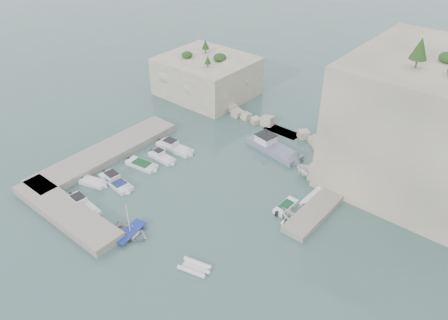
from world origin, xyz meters
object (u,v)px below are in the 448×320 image
Objects in this scene: motorboat_c at (142,166)px; rowboat at (131,235)px; motorboat_e at (94,184)px; tender_east_a at (289,220)px; work_boat at (274,151)px; inflatable_dinghy at (195,268)px; motorboat_d at (116,184)px; tender_east_c at (314,200)px; tender_east_b at (286,208)px; motorboat_a at (175,149)px; motorboat_f at (83,207)px; tender_east_d at (314,178)px; motorboat_b at (162,159)px.

rowboat reaches higher than motorboat_c.
motorboat_e is (-1.78, -7.05, 0.00)m from motorboat_c.
tender_east_a reaches higher than motorboat_e.
inflatable_dinghy is at bearing -65.25° from work_boat.
motorboat_d is at bearing -92.05° from motorboat_c.
tender_east_c is at bearing 64.11° from inflatable_dinghy.
motorboat_c is at bearing 119.46° from tender_east_a.
tender_east_a is (24.37, 10.92, 0.00)m from motorboat_e.
inflatable_dinghy is at bearing -33.82° from motorboat_c.
tender_east_b is (11.30, 15.67, 0.00)m from rowboat.
rowboat reaches higher than tender_east_c.
motorboat_a is 1.89× the size of inflatable_dinghy.
tender_east_d reaches higher than motorboat_f.
motorboat_b is 14.06m from motorboat_f.
motorboat_a reaches higher than tender_east_c.
motorboat_b is at bearing 22.82° from rowboat.
tender_east_a is 0.81× the size of tender_east_b.
motorboat_e is at bearing -102.96° from motorboat_a.
motorboat_c is 0.81× the size of motorboat_d.
motorboat_c is 22.92m from tender_east_a.
tender_east_b is 4.22m from tender_east_c.
motorboat_a is at bearing 78.40° from motorboat_c.
tender_east_b is at bearing 8.12° from motorboat_b.
motorboat_a is 22.69m from tender_east_c.
tender_east_b is 0.84× the size of tender_east_c.
motorboat_e is 11.97m from rowboat.
tender_east_a reaches higher than motorboat_b.
work_boat is (-10.26, 11.64, 0.00)m from tender_east_a.
tender_east_b is 0.41× the size of work_boat.
tender_east_a is at bearing -133.27° from tender_east_b.
motorboat_b is 8.22m from motorboat_d.
motorboat_c reaches higher than inflatable_dinghy.
motorboat_e is at bearing -102.82° from motorboat_b.
tender_east_c reaches higher than inflatable_dinghy.
motorboat_f is 29.51m from tender_east_c.
motorboat_d is at bearing 153.07° from inflatable_dinghy.
motorboat_c is at bearing -103.86° from motorboat_b.
motorboat_a is 1.39× the size of motorboat_b.
tender_east_b is at bearing 33.34° from motorboat_d.
tender_east_b and tender_east_c have the same top height.
work_boat reaches higher than tender_east_c.
rowboat is 23.49m from tender_east_c.
tender_east_a reaches higher than motorboat_d.
motorboat_f is at bearing -90.75° from motorboat_a.
inflatable_dinghy is (17.77, 1.60, 0.00)m from motorboat_f.
tender_east_c is at bearing 16.78° from motorboat_e.
tender_east_a is 0.67× the size of tender_east_d.
motorboat_f is (3.05, -3.85, 0.00)m from motorboat_e.
motorboat_e is 0.64× the size of motorboat_f.
work_boat is at bearing 41.49° from motorboat_e.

